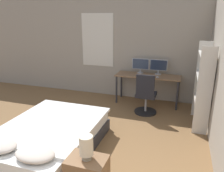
# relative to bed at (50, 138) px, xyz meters

# --- Properties ---
(wall_back) EXTENTS (12.00, 0.08, 2.70)m
(wall_back) POSITION_rel_bed_xyz_m (0.64, 3.02, 1.11)
(wall_back) COLOR #9E9384
(wall_back) RESTS_ON ground_plane
(bed) EXTENTS (1.47, 2.03, 0.55)m
(bed) POSITION_rel_bed_xyz_m (0.00, 0.00, 0.00)
(bed) COLOR #2D2D33
(bed) RESTS_ON ground_plane
(bedside_lamp) EXTENTS (0.17, 0.17, 0.31)m
(bedside_lamp) POSITION_rel_bed_xyz_m (1.02, -0.71, 0.49)
(bedside_lamp) COLOR gray
(bedside_lamp) RESTS_ON nightstand
(desk) EXTENTS (1.63, 0.56, 0.76)m
(desk) POSITION_rel_bed_xyz_m (1.19, 2.67, 0.42)
(desk) COLOR #846042
(desk) RESTS_ON ground_plane
(monitor_left) EXTENTS (0.45, 0.16, 0.39)m
(monitor_left) POSITION_rel_bed_xyz_m (0.95, 2.85, 0.74)
(monitor_left) COLOR #B7B7BC
(monitor_left) RESTS_ON desk
(monitor_right) EXTENTS (0.45, 0.16, 0.39)m
(monitor_right) POSITION_rel_bed_xyz_m (1.42, 2.85, 0.74)
(monitor_right) COLOR #B7B7BC
(monitor_right) RESTS_ON desk
(keyboard) EXTENTS (0.35, 0.13, 0.02)m
(keyboard) POSITION_rel_bed_xyz_m (1.19, 2.50, 0.53)
(keyboard) COLOR #B7B7BC
(keyboard) RESTS_ON desk
(computer_mouse) EXTENTS (0.07, 0.05, 0.04)m
(computer_mouse) POSITION_rel_bed_xyz_m (1.45, 2.50, 0.53)
(computer_mouse) COLOR #B7B7BC
(computer_mouse) RESTS_ON desk
(office_chair) EXTENTS (0.52, 0.52, 0.97)m
(office_chair) POSITION_rel_bed_xyz_m (1.26, 2.01, 0.15)
(office_chair) COLOR black
(office_chair) RESTS_ON ground_plane
(bookshelf) EXTENTS (0.27, 0.89, 1.70)m
(bookshelf) POSITION_rel_bed_xyz_m (2.43, 1.73, 0.70)
(bookshelf) COLOR beige
(bookshelf) RESTS_ON ground_plane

